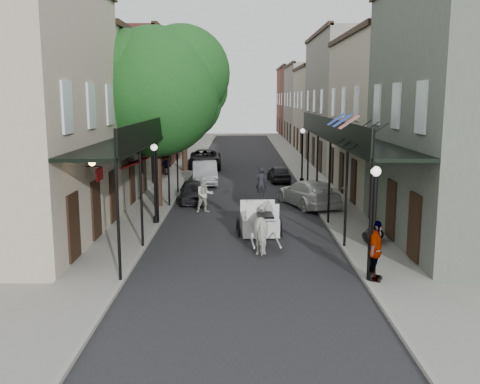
{
  "coord_description": "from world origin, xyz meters",
  "views": [
    {
      "loc": [
        -0.11,
        -18.48,
        5.96
      ],
      "look_at": [
        -0.15,
        5.92,
        1.6
      ],
      "focal_mm": 40.0,
      "sensor_mm": 36.0,
      "label": 1
    }
  ],
  "objects_px": {
    "tree_near": "(163,87)",
    "car_right_far": "(279,174)",
    "pedestrian_sidewalk_left": "(166,164)",
    "lamppost_right_far": "(302,155)",
    "carriage": "(259,206)",
    "car_left_mid": "(205,173)",
    "pedestrian_sidewalk_right": "(375,251)",
    "car_left_far": "(205,159)",
    "pedestrian_walking": "(204,195)",
    "tree_far": "(188,98)",
    "lamppost_right_near": "(374,222)",
    "horse": "(265,228)",
    "car_left_near": "(193,192)",
    "car_right_near": "(308,193)",
    "lamppost_left": "(155,182)"
  },
  "relations": [
    {
      "from": "pedestrian_sidewalk_left",
      "to": "lamppost_right_far",
      "type": "bearing_deg",
      "value": 118.02
    },
    {
      "from": "pedestrian_sidewalk_right",
      "to": "car_left_far",
      "type": "distance_m",
      "value": 29.06
    },
    {
      "from": "tree_near",
      "to": "lamppost_right_near",
      "type": "height_order",
      "value": "tree_near"
    },
    {
      "from": "lamppost_left",
      "to": "pedestrian_sidewalk_left",
      "type": "distance_m",
      "value": 15.78
    },
    {
      "from": "car_left_mid",
      "to": "lamppost_left",
      "type": "bearing_deg",
      "value": -102.14
    },
    {
      "from": "lamppost_right_near",
      "to": "lamppost_right_far",
      "type": "relative_size",
      "value": 1.0
    },
    {
      "from": "car_right_near",
      "to": "car_left_far",
      "type": "bearing_deg",
      "value": -85.27
    },
    {
      "from": "tree_far",
      "to": "car_left_far",
      "type": "height_order",
      "value": "tree_far"
    },
    {
      "from": "lamppost_left",
      "to": "lamppost_right_far",
      "type": "bearing_deg",
      "value": 55.65
    },
    {
      "from": "car_left_far",
      "to": "pedestrian_walking",
      "type": "bearing_deg",
      "value": -88.88
    },
    {
      "from": "horse",
      "to": "car_right_far",
      "type": "relative_size",
      "value": 0.63
    },
    {
      "from": "carriage",
      "to": "car_left_mid",
      "type": "distance_m",
      "value": 13.73
    },
    {
      "from": "car_left_mid",
      "to": "pedestrian_walking",
      "type": "bearing_deg",
      "value": -91.27
    },
    {
      "from": "car_left_far",
      "to": "lamppost_right_near",
      "type": "bearing_deg",
      "value": -78.18
    },
    {
      "from": "lamppost_left",
      "to": "car_right_far",
      "type": "xyz_separation_m",
      "value": [
        6.7,
        13.0,
        -1.46
      ]
    },
    {
      "from": "pedestrian_sidewalk_right",
      "to": "car_right_near",
      "type": "height_order",
      "value": "pedestrian_sidewalk_right"
    },
    {
      "from": "carriage",
      "to": "car_right_near",
      "type": "distance_m",
      "value": 6.44
    },
    {
      "from": "car_left_near",
      "to": "car_left_mid",
      "type": "bearing_deg",
      "value": 81.6
    },
    {
      "from": "carriage",
      "to": "pedestrian_sidewalk_right",
      "type": "bearing_deg",
      "value": -65.48
    },
    {
      "from": "horse",
      "to": "carriage",
      "type": "height_order",
      "value": "carriage"
    },
    {
      "from": "tree_near",
      "to": "car_left_mid",
      "type": "distance_m",
      "value": 9.8
    },
    {
      "from": "carriage",
      "to": "car_right_far",
      "type": "distance_m",
      "value": 14.48
    },
    {
      "from": "car_left_near",
      "to": "car_left_far",
      "type": "height_order",
      "value": "car_left_far"
    },
    {
      "from": "tree_near",
      "to": "horse",
      "type": "bearing_deg",
      "value": -58.97
    },
    {
      "from": "pedestrian_sidewalk_left",
      "to": "car_right_near",
      "type": "height_order",
      "value": "pedestrian_sidewalk_left"
    },
    {
      "from": "pedestrian_sidewalk_left",
      "to": "car_left_mid",
      "type": "xyz_separation_m",
      "value": [
        3.2,
        -3.67,
        -0.13
      ]
    },
    {
      "from": "pedestrian_sidewalk_left",
      "to": "car_left_near",
      "type": "relative_size",
      "value": 0.43
    },
    {
      "from": "tree_near",
      "to": "carriage",
      "type": "relative_size",
      "value": 3.13
    },
    {
      "from": "pedestrian_sidewalk_right",
      "to": "car_left_mid",
      "type": "relative_size",
      "value": 0.42
    },
    {
      "from": "tree_far",
      "to": "horse",
      "type": "relative_size",
      "value": 3.96
    },
    {
      "from": "pedestrian_sidewalk_left",
      "to": "pedestrian_sidewalk_right",
      "type": "distance_m",
      "value": 25.68
    },
    {
      "from": "lamppost_right_far",
      "to": "horse",
      "type": "xyz_separation_m",
      "value": [
        -3.26,
        -16.2,
        -1.13
      ]
    },
    {
      "from": "pedestrian_walking",
      "to": "pedestrian_sidewalk_right",
      "type": "distance_m",
      "value": 12.43
    },
    {
      "from": "carriage",
      "to": "car_left_mid",
      "type": "height_order",
      "value": "carriage"
    },
    {
      "from": "tree_near",
      "to": "car_right_near",
      "type": "height_order",
      "value": "tree_near"
    },
    {
      "from": "tree_far",
      "to": "car_left_far",
      "type": "relative_size",
      "value": 1.51
    },
    {
      "from": "tree_near",
      "to": "car_right_far",
      "type": "distance_m",
      "value": 12.6
    },
    {
      "from": "pedestrian_walking",
      "to": "horse",
      "type": "bearing_deg",
      "value": -85.15
    },
    {
      "from": "tree_near",
      "to": "horse",
      "type": "xyz_separation_m",
      "value": [
        5.04,
        -8.38,
        -5.57
      ]
    },
    {
      "from": "tree_near",
      "to": "lamppost_right_near",
      "type": "xyz_separation_m",
      "value": [
        8.3,
        -12.18,
        -4.44
      ]
    },
    {
      "from": "carriage",
      "to": "car_left_mid",
      "type": "relative_size",
      "value": 0.65
    },
    {
      "from": "tree_near",
      "to": "car_right_far",
      "type": "xyz_separation_m",
      "value": [
        6.8,
        8.82,
        -5.9
      ]
    },
    {
      "from": "lamppost_right_far",
      "to": "car_right_near",
      "type": "xyz_separation_m",
      "value": [
        -0.5,
        -7.62,
        -1.32
      ]
    },
    {
      "from": "car_left_mid",
      "to": "car_right_far",
      "type": "xyz_separation_m",
      "value": [
        5.2,
        1.02,
        -0.19
      ]
    },
    {
      "from": "lamppost_left",
      "to": "pedestrian_sidewalk_left",
      "type": "height_order",
      "value": "lamppost_left"
    },
    {
      "from": "pedestrian_walking",
      "to": "car_left_near",
      "type": "relative_size",
      "value": 0.51
    },
    {
      "from": "carriage",
      "to": "car_left_mid",
      "type": "bearing_deg",
      "value": 100.43
    },
    {
      "from": "lamppost_right_far",
      "to": "carriage",
      "type": "height_order",
      "value": "lamppost_right_far"
    },
    {
      "from": "pedestrian_walking",
      "to": "lamppost_right_far",
      "type": "bearing_deg",
      "value": 39.2
    },
    {
      "from": "lamppost_right_far",
      "to": "tree_far",
      "type": "bearing_deg",
      "value": 143.49
    }
  ]
}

